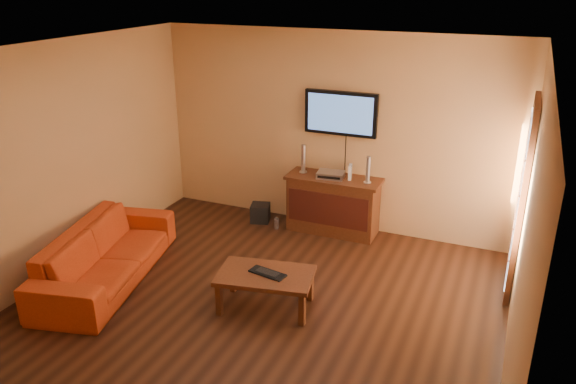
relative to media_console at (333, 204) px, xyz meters
The scene contains 14 objects.
ground_plane 2.29m from the media_console, 92.90° to the right, with size 5.00×5.00×0.00m, color black.
room_walls 2.07m from the media_console, 94.01° to the right, with size 5.00×5.00×5.00m.
french_door 2.49m from the media_console, 13.15° to the right, with size 0.07×1.02×2.22m.
media_console is the anchor object (origin of this frame).
television 1.25m from the media_console, 90.00° to the left, with size 0.99×0.08×0.59m.
coffee_table 2.10m from the media_console, 91.07° to the right, with size 1.10×0.78×0.41m.
sofa 3.03m from the media_console, 131.40° to the right, with size 2.19×0.64×0.86m, color #C13D15.
speaker_left 0.74m from the media_console, behind, with size 0.11×0.11×0.40m.
speaker_right 0.73m from the media_console, ahead, with size 0.10×0.10×0.36m.
av_receiver 0.44m from the media_console, 166.92° to the right, with size 0.36×0.25×0.08m, color silver.
game_console 0.54m from the media_console, ahead, with size 0.04×0.14×0.20m, color white.
subwoofer 1.11m from the media_console, behind, with size 0.26×0.26×0.26m, color black.
bottle 0.84m from the media_console, 160.52° to the right, with size 0.07×0.07×0.19m.
keyboard 2.10m from the media_console, 90.38° to the right, with size 0.42×0.22×0.02m.
Camera 1 is at (2.33, -4.53, 3.38)m, focal length 35.00 mm.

